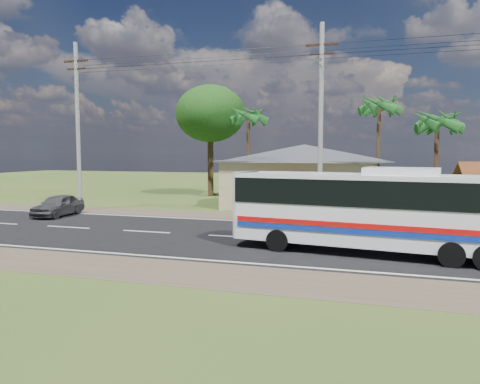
% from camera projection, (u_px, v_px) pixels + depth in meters
% --- Properties ---
extents(ground, '(120.00, 120.00, 0.00)m').
position_uv_depth(ground, '(234.00, 237.00, 21.38)').
color(ground, '#324D1B').
rests_on(ground, ground).
extents(road, '(120.00, 16.00, 0.03)m').
position_uv_depth(road, '(234.00, 237.00, 21.38)').
color(road, black).
rests_on(road, ground).
extents(house, '(12.40, 10.00, 5.00)m').
position_uv_depth(house, '(304.00, 169.00, 33.22)').
color(house, '#C9B986').
rests_on(house, ground).
extents(utility_poles, '(32.80, 2.22, 11.00)m').
position_uv_depth(utility_poles, '(315.00, 118.00, 26.26)').
color(utility_poles, '#9E9E99').
rests_on(utility_poles, ground).
extents(palm_near, '(2.80, 2.80, 6.70)m').
position_uv_depth(palm_near, '(437.00, 122.00, 28.54)').
color(palm_near, '#47301E').
rests_on(palm_near, ground).
extents(palm_mid, '(2.80, 2.80, 8.20)m').
position_uv_depth(palm_mid, '(379.00, 106.00, 33.73)').
color(palm_mid, '#47301E').
rests_on(palm_mid, ground).
extents(palm_far, '(2.80, 2.80, 7.70)m').
position_uv_depth(palm_far, '(248.00, 116.00, 37.20)').
color(palm_far, '#47301E').
rests_on(palm_far, ground).
extents(tree_behind_house, '(6.00, 6.00, 9.61)m').
position_uv_depth(tree_behind_house, '(210.00, 114.00, 40.25)').
color(tree_behind_house, '#47301E').
rests_on(tree_behind_house, ground).
extents(coach_bus, '(10.88, 3.51, 3.32)m').
position_uv_depth(coach_bus, '(376.00, 205.00, 17.61)').
color(coach_bus, silver).
rests_on(coach_bus, ground).
extents(motorcycle, '(1.91, 0.92, 0.97)m').
position_uv_depth(motorcycle, '(442.00, 213.00, 25.87)').
color(motorcycle, black).
rests_on(motorcycle, ground).
extents(small_car, '(1.89, 4.03, 1.33)m').
position_uv_depth(small_car, '(58.00, 205.00, 28.22)').
color(small_car, '#333335').
rests_on(small_car, ground).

